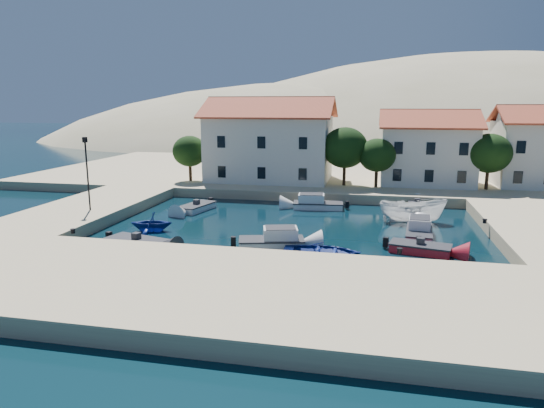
{
  "coord_description": "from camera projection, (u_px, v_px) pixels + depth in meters",
  "views": [
    {
      "loc": [
        6.3,
        -28.51,
        9.94
      ],
      "look_at": [
        -1.7,
        8.96,
        2.0
      ],
      "focal_mm": 32.0,
      "sensor_mm": 36.0,
      "label": 1
    }
  ],
  "objects": [
    {
      "name": "motorboat_white_ne",
      "position": [
        417.0,
        206.0,
        46.47
      ],
      "size": [
        2.04,
        3.76,
        1.25
      ],
      "rotation": [
        0.0,
        0.0,
        1.47
      ],
      "color": "white",
      "rests_on": "ground"
    },
    {
      "name": "boat_east",
      "position": [
        412.0,
        222.0,
        41.56
      ],
      "size": [
        5.95,
        2.96,
        2.2
      ],
      "primitive_type": "imported",
      "rotation": [
        0.0,
        0.0,
        1.72
      ],
      "color": "white",
      "rests_on": "ground"
    },
    {
      "name": "cabin_cruiser_east",
      "position": [
        419.0,
        231.0,
        36.65
      ],
      "size": [
        2.33,
        4.85,
        1.6
      ],
      "rotation": [
        0.0,
        0.0,
        1.48
      ],
      "color": "white",
      "rests_on": "ground"
    },
    {
      "name": "lamppost",
      "position": [
        87.0,
        166.0,
        40.88
      ],
      "size": [
        0.35,
        0.25,
        6.22
      ],
      "color": "black",
      "rests_on": "quay_west"
    },
    {
      "name": "building_mid",
      "position": [
        427.0,
        146.0,
        54.86
      ],
      "size": [
        10.5,
        8.4,
        8.3
      ],
      "color": "silver",
      "rests_on": "quay_north"
    },
    {
      "name": "quay_south",
      "position": [
        244.0,
        292.0,
        24.76
      ],
      "size": [
        52.0,
        12.0,
        1.0
      ],
      "primitive_type": "cube",
      "color": "#C7B388",
      "rests_on": "ground"
    },
    {
      "name": "quay_west",
      "position": [
        88.0,
        210.0,
        43.97
      ],
      "size": [
        8.0,
        20.0,
        1.0
      ],
      "primitive_type": "cube",
      "color": "#C7B388",
      "rests_on": "ground"
    },
    {
      "name": "ground",
      "position": [
        269.0,
        264.0,
        30.61
      ],
      "size": [
        400.0,
        400.0,
        0.0
      ],
      "primitive_type": "plane",
      "color": "black",
      "rests_on": "ground"
    },
    {
      "name": "bollards",
      "position": [
        320.0,
        233.0,
        33.5
      ],
      "size": [
        29.36,
        9.56,
        0.3
      ],
      "color": "black",
      "rests_on": "ground"
    },
    {
      "name": "quay_north",
      "position": [
        342.0,
        174.0,
        66.49
      ],
      "size": [
        80.0,
        36.0,
        1.0
      ],
      "primitive_type": "cube",
      "color": "#C7B388",
      "rests_on": "ground"
    },
    {
      "name": "rowboat_south",
      "position": [
        322.0,
        257.0,
        31.93
      ],
      "size": [
        5.21,
        3.82,
        1.05
      ],
      "primitive_type": "imported",
      "rotation": [
        0.0,
        0.0,
        1.61
      ],
      "color": "navy",
      "rests_on": "ground"
    },
    {
      "name": "cabin_cruiser_north",
      "position": [
        318.0,
        204.0,
        46.75
      ],
      "size": [
        4.93,
        2.48,
        1.6
      ],
      "rotation": [
        0.0,
        0.0,
        3.24
      ],
      "color": "white",
      "rests_on": "ground"
    },
    {
      "name": "motorboat_white_west",
      "position": [
        197.0,
        207.0,
        45.96
      ],
      "size": [
        2.78,
        4.52,
        1.25
      ],
      "rotation": [
        0.0,
        0.0,
        -1.8
      ],
      "color": "white",
      "rests_on": "ground"
    },
    {
      "name": "trees",
      "position": [
        359.0,
        151.0,
        53.08
      ],
      "size": [
        37.3,
        5.3,
        6.45
      ],
      "color": "#382314",
      "rests_on": "quay_north"
    },
    {
      "name": "hills",
      "position": [
        420.0,
        214.0,
        149.51
      ],
      "size": [
        254.0,
        176.0,
        99.0
      ],
      "color": "tan",
      "rests_on": "ground"
    },
    {
      "name": "rowboat_west",
      "position": [
        152.0,
        231.0,
        38.65
      ],
      "size": [
        3.72,
        3.39,
        1.69
      ],
      "primitive_type": "imported",
      "rotation": [
        0.0,
        0.0,
        -1.36
      ],
      "color": "navy",
      "rests_on": "ground"
    },
    {
      "name": "building_left",
      "position": [
        270.0,
        138.0,
        57.44
      ],
      "size": [
        14.7,
        9.45,
        9.7
      ],
      "color": "silver",
      "rests_on": "quay_north"
    },
    {
      "name": "motorboat_red_se",
      "position": [
        420.0,
        248.0,
        32.93
      ],
      "size": [
        4.3,
        2.63,
        1.25
      ],
      "rotation": [
        0.0,
        0.0,
        -0.22
      ],
      "color": "maroon",
      "rests_on": "ground"
    },
    {
      "name": "motorboat_grey_sw",
      "position": [
        137.0,
        243.0,
        34.19
      ],
      "size": [
        4.83,
        3.08,
        1.25
      ],
      "rotation": [
        0.0,
        0.0,
        -0.26
      ],
      "color": "#2D2D32",
      "rests_on": "ground"
    },
    {
      "name": "cabin_cruiser_south",
      "position": [
        271.0,
        241.0,
        34.16
      ],
      "size": [
        4.93,
        3.06,
        1.6
      ],
      "rotation": [
        0.0,
        0.0,
        0.26
      ],
      "color": "white",
      "rests_on": "ground"
    },
    {
      "name": "building_right",
      "position": [
        540.0,
        145.0,
        53.32
      ],
      "size": [
        9.45,
        8.4,
        8.8
      ],
      "color": "silver",
      "rests_on": "quay_north"
    }
  ]
}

